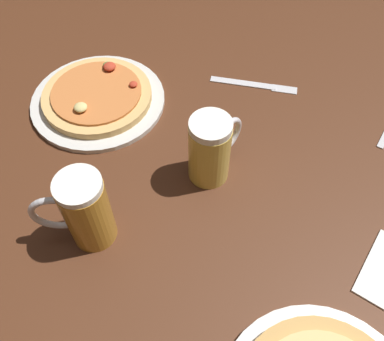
{
  "coord_description": "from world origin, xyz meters",
  "views": [
    {
      "loc": [
        0.21,
        -0.46,
        0.71
      ],
      "look_at": [
        0.0,
        0.0,
        0.02
      ],
      "focal_mm": 39.67,
      "sensor_mm": 36.0,
      "label": 1
    }
  ],
  "objects_px": {
    "beer_mug_amber": "(84,211)",
    "pizza_plate_far": "(98,98)",
    "knife_right": "(255,85)",
    "beer_mug_dark": "(211,149)"
  },
  "relations": [
    {
      "from": "beer_mug_dark",
      "to": "beer_mug_amber",
      "type": "distance_m",
      "value": 0.26
    },
    {
      "from": "knife_right",
      "to": "pizza_plate_far",
      "type": "bearing_deg",
      "value": -147.0
    },
    {
      "from": "pizza_plate_far",
      "to": "knife_right",
      "type": "xyz_separation_m",
      "value": [
        0.31,
        0.2,
        -0.01
      ]
    },
    {
      "from": "beer_mug_amber",
      "to": "knife_right",
      "type": "bearing_deg",
      "value": 74.01
    },
    {
      "from": "beer_mug_amber",
      "to": "pizza_plate_far",
      "type": "bearing_deg",
      "value": 119.86
    },
    {
      "from": "knife_right",
      "to": "beer_mug_dark",
      "type": "bearing_deg",
      "value": -89.99
    },
    {
      "from": "pizza_plate_far",
      "to": "knife_right",
      "type": "bearing_deg",
      "value": 33.0
    },
    {
      "from": "pizza_plate_far",
      "to": "beer_mug_dark",
      "type": "relative_size",
      "value": 2.04
    },
    {
      "from": "beer_mug_amber",
      "to": "knife_right",
      "type": "distance_m",
      "value": 0.53
    },
    {
      "from": "pizza_plate_far",
      "to": "beer_mug_amber",
      "type": "height_order",
      "value": "beer_mug_amber"
    }
  ]
}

